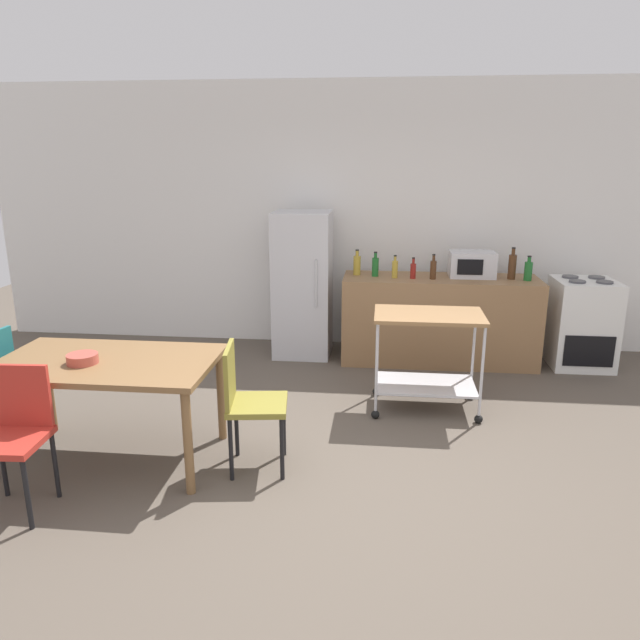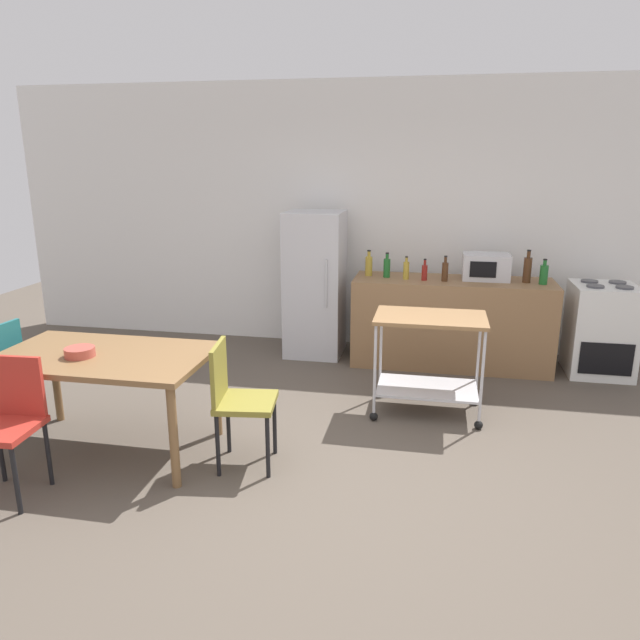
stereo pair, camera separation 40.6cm
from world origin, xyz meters
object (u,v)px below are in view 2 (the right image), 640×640
stove_oven (601,330)px  bottle_sesame_oil (445,271)px  bottle_soy_sauce (387,267)px  dining_table (104,364)px  bottle_hot_sauce (369,265)px  bottle_soda (406,270)px  kitchen_cart (429,348)px  bottle_olive_oil (425,272)px  bottle_wine (527,269)px  refrigerator (315,284)px  bottle_vinegar (544,274)px  chair_red (8,418)px  fruit_bowl (80,352)px  chair_olive (236,396)px  microwave (486,267)px

stove_oven → bottle_sesame_oil: size_ratio=3.60×
bottle_soy_sauce → bottle_sesame_oil: (0.59, -0.09, -0.00)m
dining_table → bottle_hot_sauce: (1.61, 2.47, 0.34)m
bottle_soda → kitchen_cart: bearing=-77.5°
bottle_olive_oil → bottle_wine: 1.00m
dining_table → refrigerator: size_ratio=0.97×
dining_table → bottle_olive_oil: bottle_olive_oil is taller
bottle_soda → bottle_vinegar: (1.33, 0.01, 0.01)m
bottle_soda → bottle_olive_oil: 0.19m
kitchen_cart → bottle_hot_sauce: bearing=116.3°
stove_oven → bottle_soda: 2.00m
bottle_vinegar → refrigerator: bearing=176.2°
chair_red → bottle_soy_sauce: bearing=52.0°
bottle_hot_sauce → bottle_olive_oil: bottle_hot_sauce is taller
stove_oven → kitchen_cart: stove_oven is taller
kitchen_cart → dining_table: bearing=-153.7°
bottle_hot_sauce → bottle_soda: 0.41m
bottle_olive_oil → bottle_soda: bearing=175.0°
bottle_soda → refrigerator: bearing=170.8°
dining_table → bottle_soda: bottle_soda is taller
dining_table → fruit_bowl: 0.19m
stove_oven → bottle_hot_sauce: bearing=178.9°
bottle_olive_oil → fruit_bowl: 3.35m
bottle_vinegar → bottle_sesame_oil: bearing=-178.2°
kitchen_cart → bottle_olive_oil: 1.28m
kitchen_cart → chair_red: bearing=-145.6°
chair_olive → bottle_olive_oil: bearing=-34.5°
bottle_wine → dining_table: bearing=-142.9°
dining_table → stove_oven: size_ratio=1.63×
dining_table → chair_olive: size_ratio=1.69×
dining_table → bottle_soda: bearing=49.5°
bottle_soy_sauce → bottle_vinegar: bearing=-2.1°
dining_table → bottle_olive_oil: (2.19, 2.33, 0.31)m
bottle_sesame_oil → fruit_bowl: (-2.51, -2.41, -0.22)m
chair_red → chair_olive: same height
bottle_wine → kitchen_cart: bearing=-125.2°
bottle_olive_oil → chair_olive: bearing=-116.9°
chair_red → stove_oven: size_ratio=0.97×
chair_red → bottle_sesame_oil: (2.69, 2.96, 0.48)m
refrigerator → kitchen_cart: 1.87m
microwave → dining_table: bearing=-138.2°
stove_oven → bottle_vinegar: (-0.60, -0.07, 0.55)m
chair_red → stove_oven: 5.23m
microwave → bottle_soda: bearing=-169.2°
dining_table → microwave: bearing=41.8°
chair_olive → fruit_bowl: chair_olive is taller
bottle_olive_oil → bottle_vinegar: 1.14m
chair_olive → chair_red: bearing=107.9°
bottle_hot_sauce → bottle_soda: (0.39, -0.12, -0.01)m
refrigerator → fruit_bowl: (-1.15, -2.59, 0.01)m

